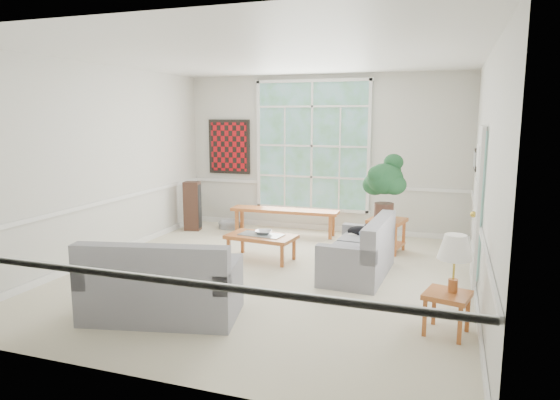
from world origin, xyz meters
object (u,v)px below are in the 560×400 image
at_px(coffee_table, 261,247).
at_px(loveseat_right, 358,246).
at_px(loveseat_front, 162,277).
at_px(end_table, 387,235).
at_px(side_table, 446,313).

bearing_deg(coffee_table, loveseat_right, -3.28).
height_order(loveseat_right, loveseat_front, loveseat_front).
bearing_deg(loveseat_front, coffee_table, 71.66).
relative_size(coffee_table, end_table, 1.91).
distance_m(end_table, side_table, 3.18).
xyz_separation_m(loveseat_front, coffee_table, (0.24, 2.44, -0.26)).
distance_m(coffee_table, side_table, 3.36).
distance_m(loveseat_front, side_table, 3.07).
distance_m(loveseat_front, end_table, 4.10).
bearing_deg(loveseat_right, end_table, 83.35).
relative_size(loveseat_front, end_table, 3.03).
height_order(coffee_table, end_table, end_table).
relative_size(loveseat_front, coffee_table, 1.58).
xyz_separation_m(coffee_table, side_table, (2.77, -1.89, 0.02)).
xyz_separation_m(coffee_table, end_table, (1.79, 1.13, 0.08)).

